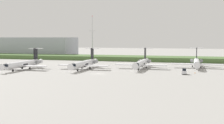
% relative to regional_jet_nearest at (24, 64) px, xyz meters
% --- Properties ---
extents(ground_plane, '(500.00, 500.00, 0.00)m').
position_rel_regional_jet_nearest_xyz_m(ground_plane, '(36.31, 24.12, -2.54)').
color(ground_plane, '#9E9B96').
extents(grass_berm, '(320.00, 20.00, 2.57)m').
position_rel_regional_jet_nearest_xyz_m(grass_berm, '(36.31, 63.67, -1.25)').
color(grass_berm, '#4C6B38').
rests_on(grass_berm, ground).
extents(regional_jet_nearest, '(22.81, 31.00, 9.00)m').
position_rel_regional_jet_nearest_xyz_m(regional_jet_nearest, '(0.00, 0.00, 0.00)').
color(regional_jet_nearest, white).
rests_on(regional_jet_nearest, ground).
extents(regional_jet_second, '(22.81, 31.00, 9.00)m').
position_rel_regional_jet_nearest_xyz_m(regional_jet_second, '(25.12, 8.45, 0.00)').
color(regional_jet_second, white).
rests_on(regional_jet_second, ground).
extents(regional_jet_third, '(22.81, 31.00, 9.00)m').
position_rel_regional_jet_nearest_xyz_m(regional_jet_third, '(49.02, 17.61, 0.00)').
color(regional_jet_third, white).
rests_on(regional_jet_third, ground).
extents(regional_jet_fourth, '(22.81, 31.00, 9.00)m').
position_rel_regional_jet_nearest_xyz_m(regional_jet_fourth, '(73.03, 27.42, 0.00)').
color(regional_jet_fourth, white).
rests_on(regional_jet_fourth, ground).
extents(antenna_mast, '(4.40, 0.50, 27.78)m').
position_rel_regional_jet_nearest_xyz_m(antenna_mast, '(9.50, 64.24, 8.91)').
color(antenna_mast, '#B2B2B7').
rests_on(antenna_mast, ground).
extents(distant_hangar, '(59.62, 24.39, 14.07)m').
position_rel_regional_jet_nearest_xyz_m(distant_hangar, '(-42.57, 83.84, 4.50)').
color(distant_hangar, '#9EA3AD').
rests_on(distant_hangar, ground).
extents(baggage_tug, '(1.72, 3.20, 2.30)m').
position_rel_regional_jet_nearest_xyz_m(baggage_tug, '(68.19, 1.11, -1.53)').
color(baggage_tug, silver).
rests_on(baggage_tug, ground).
extents(safety_cone_front_marker, '(0.44, 0.44, 0.55)m').
position_rel_regional_jet_nearest_xyz_m(safety_cone_front_marker, '(72.16, 5.45, -2.26)').
color(safety_cone_front_marker, orange).
rests_on(safety_cone_front_marker, ground).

